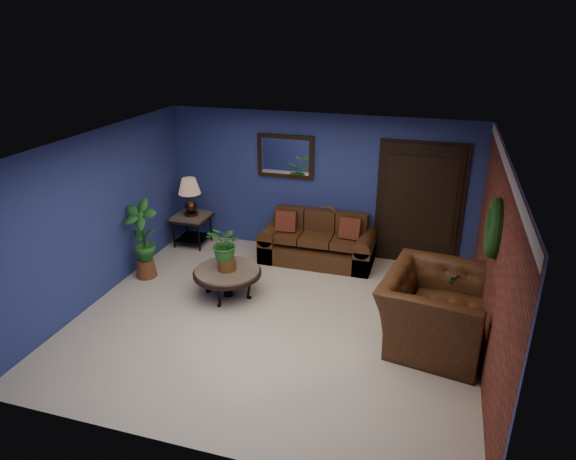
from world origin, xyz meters
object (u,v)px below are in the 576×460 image
(sofa, at_px, (318,245))
(table_lamp, at_px, (190,192))
(coffee_table, at_px, (227,273))
(end_table, at_px, (192,222))
(side_chair, at_px, (325,231))
(armchair, at_px, (435,310))

(sofa, distance_m, table_lamp, 2.53)
(coffee_table, relative_size, end_table, 1.61)
(coffee_table, relative_size, side_chair, 1.07)
(coffee_table, distance_m, end_table, 2.13)
(table_lamp, height_order, armchair, table_lamp)
(end_table, relative_size, armchair, 0.44)
(sofa, distance_m, coffee_table, 1.93)
(table_lamp, height_order, side_chair, table_lamp)
(sofa, relative_size, coffee_table, 1.87)
(sofa, xyz_separation_m, coffee_table, (-1.02, -1.64, 0.10))
(table_lamp, bearing_deg, armchair, -23.88)
(armchair, bearing_deg, coffee_table, 93.25)
(side_chair, bearing_deg, sofa, -144.28)
(end_table, relative_size, table_lamp, 0.95)
(sofa, height_order, coffee_table, sofa)
(sofa, bearing_deg, end_table, -179.45)
(coffee_table, bearing_deg, end_table, 130.82)
(table_lamp, distance_m, armchair, 4.90)
(coffee_table, bearing_deg, side_chair, 56.36)
(table_lamp, xyz_separation_m, side_chair, (2.51, 0.07, -0.48))
(side_chair, bearing_deg, end_table, -168.36)
(sofa, relative_size, armchair, 1.32)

